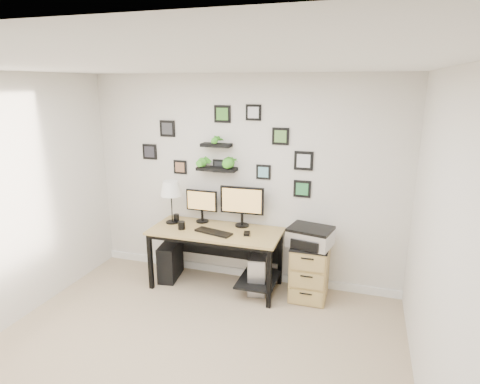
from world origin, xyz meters
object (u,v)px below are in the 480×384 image
at_px(monitor_right, 242,203).
at_px(mug, 181,225).
at_px(pc_tower_black, 170,261).
at_px(file_cabinet, 310,270).
at_px(printer, 310,237).
at_px(pc_tower_grey, 258,271).
at_px(monitor_left, 202,204).
at_px(table_lamp, 171,189).
at_px(desk, 219,239).

height_order(monitor_right, mug, monitor_right).
distance_m(pc_tower_black, file_cabinet, 1.81).
height_order(monitor_right, printer, monitor_right).
height_order(pc_tower_grey, file_cabinet, file_cabinet).
height_order(monitor_left, table_lamp, table_lamp).
distance_m(desk, pc_tower_grey, 0.63).
bearing_deg(mug, printer, 5.62).
relative_size(table_lamp, mug, 5.56).
height_order(desk, monitor_right, monitor_right).
height_order(table_lamp, file_cabinet, table_lamp).
distance_m(desk, monitor_right, 0.52).
bearing_deg(mug, monitor_left, 66.64).
bearing_deg(mug, desk, 16.71).
bearing_deg(pc_tower_grey, monitor_right, 150.72).
bearing_deg(pc_tower_black, mug, -37.08).
bearing_deg(printer, monitor_left, 173.17).
relative_size(monitor_left, table_lamp, 0.77).
xyz_separation_m(monitor_left, file_cabinet, (1.42, -0.13, -0.66)).
bearing_deg(file_cabinet, monitor_left, 174.76).
distance_m(desk, pc_tower_black, 0.79).
bearing_deg(desk, pc_tower_black, 179.89).
distance_m(pc_tower_black, pc_tower_grey, 1.18).
distance_m(monitor_left, printer, 1.44).
xyz_separation_m(desk, pc_tower_grey, (0.49, 0.04, -0.39)).
bearing_deg(monitor_left, desk, -31.70).
distance_m(table_lamp, file_cabinet, 1.97).
xyz_separation_m(monitor_left, monitor_right, (0.54, 0.00, 0.05)).
bearing_deg(printer, table_lamp, 178.94).
xyz_separation_m(desk, table_lamp, (-0.66, 0.05, 0.56)).
distance_m(mug, printer, 1.56).
xyz_separation_m(desk, monitor_left, (-0.30, 0.19, 0.37)).
relative_size(table_lamp, file_cabinet, 0.82).
distance_m(monitor_right, pc_tower_grey, 0.87).
relative_size(desk, file_cabinet, 2.39).
relative_size(monitor_left, pc_tower_grey, 0.84).
bearing_deg(monitor_right, mug, -154.47).
height_order(pc_tower_black, printer, printer).
distance_m(monitor_right, printer, 0.93).
bearing_deg(desk, table_lamp, 175.51).
bearing_deg(pc_tower_black, desk, -8.75).
xyz_separation_m(mug, pc_tower_grey, (0.93, 0.18, -0.56)).
xyz_separation_m(mug, file_cabinet, (1.56, 0.19, -0.46)).
bearing_deg(pc_tower_grey, desk, -174.77).
relative_size(mug, pc_tower_grey, 0.20).
distance_m(monitor_left, monitor_right, 0.54).
height_order(mug, pc_tower_black, mug).
distance_m(desk, printer, 1.12).
bearing_deg(monitor_right, pc_tower_grey, -29.28).
bearing_deg(mug, pc_tower_grey, 10.80).
bearing_deg(table_lamp, desk, -4.49).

